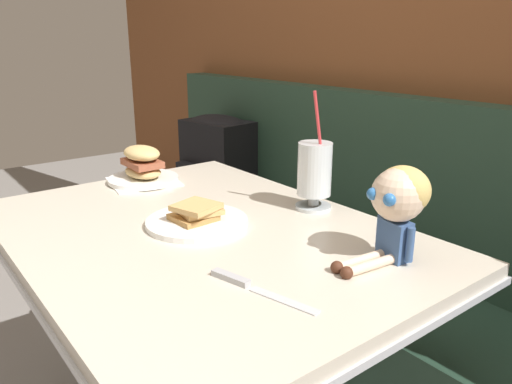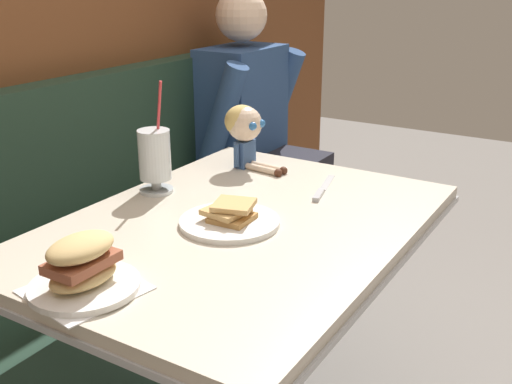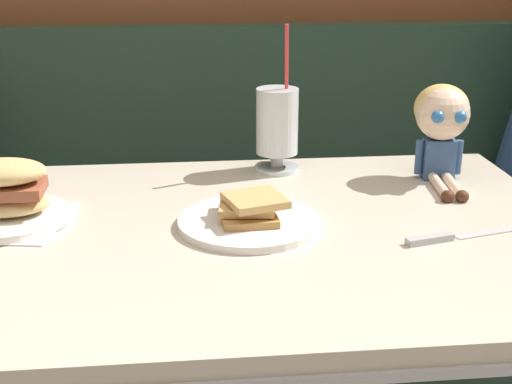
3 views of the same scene
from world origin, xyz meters
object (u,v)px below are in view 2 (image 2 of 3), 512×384
Objects in this scene: butter_knife at (321,191)px; seated_doll at (245,127)px; toast_plate at (230,219)px; milkshake_glass at (155,158)px; sandwich_plate at (83,269)px; diner_patron at (250,116)px.

butter_knife is 0.35m from seated_doll.
milkshake_glass is (0.09, 0.31, 0.09)m from toast_plate.
diner_patron reaches higher than sandwich_plate.
seated_doll is at bearing 10.78° from sandwich_plate.
butter_knife is at bearing -135.84° from diner_patron.
sandwich_plate is at bearing 168.34° from butter_knife.
toast_plate is 1.07× the size of sandwich_plate.
diner_patron is at bearing 29.54° from toast_plate.
seated_doll reaches higher than butter_knife.
seated_doll is (0.84, 0.16, 0.08)m from sandwich_plate.
sandwich_plate is 0.86m from seated_doll.
diner_patron reaches higher than seated_doll.
diner_patron is at bearing 19.61° from sandwich_plate.
toast_plate is 0.79× the size of milkshake_glass.
butter_knife is at bearing -59.79° from milkshake_glass.
toast_plate is 0.34m from butter_knife.
milkshake_glass is at bearing 74.03° from toast_plate.
sandwich_plate is at bearing -160.39° from diner_patron.
seated_doll is 0.28× the size of diner_patron.
sandwich_plate is at bearing -169.22° from seated_doll.
diner_patron is (0.59, 0.35, -0.13)m from seated_doll.
milkshake_glass is 1.35× the size of sandwich_plate.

